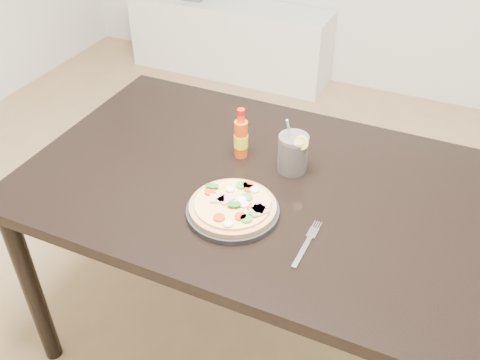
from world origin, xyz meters
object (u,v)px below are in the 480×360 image
at_px(dining_table, 256,200).
at_px(fork, 307,242).
at_px(cola_cup, 293,154).
at_px(media_console, 229,39).
at_px(hot_sauce_bottle, 241,138).
at_px(plate, 233,211).
at_px(pizza, 234,205).

relative_size(dining_table, fork, 7.43).
bearing_deg(dining_table, cola_cup, 49.18).
xyz_separation_m(cola_cup, media_console, (-1.13, 1.92, -0.56)).
distance_m(hot_sauce_bottle, media_console, 2.21).
relative_size(plate, media_console, 0.19).
bearing_deg(pizza, hot_sauce_bottle, 110.34).
bearing_deg(pizza, dining_table, 91.35).
xyz_separation_m(pizza, hot_sauce_bottle, (-0.10, 0.26, 0.04)).
bearing_deg(fork, dining_table, 140.36).
bearing_deg(media_console, cola_cup, -59.47).
bearing_deg(plate, dining_table, 90.48).
bearing_deg(media_console, hot_sauce_bottle, -63.44).
distance_m(plate, pizza, 0.02).
xyz_separation_m(hot_sauce_bottle, cola_cup, (0.17, -0.00, -0.01)).
bearing_deg(fork, hot_sauce_bottle, 139.10).
distance_m(hot_sauce_bottle, fork, 0.44).
bearing_deg(cola_cup, dining_table, -130.82).
distance_m(pizza, fork, 0.23).
relative_size(cola_cup, media_console, 0.13).
height_order(plate, fork, plate).
relative_size(plate, hot_sauce_bottle, 1.53).
height_order(pizza, cola_cup, cola_cup).
distance_m(dining_table, plate, 0.19).
bearing_deg(hot_sauce_bottle, media_console, 116.56).
distance_m(dining_table, media_console, 2.30).
distance_m(dining_table, cola_cup, 0.19).
height_order(dining_table, pizza, pizza).
bearing_deg(fork, pizza, 174.03).
relative_size(dining_table, media_console, 1.00).
bearing_deg(media_console, dining_table, -62.38).
bearing_deg(dining_table, hot_sauce_bottle, 134.89).
relative_size(dining_table, plate, 5.39).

